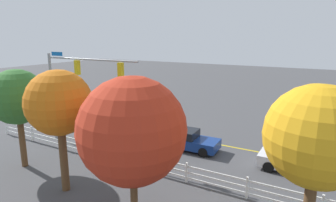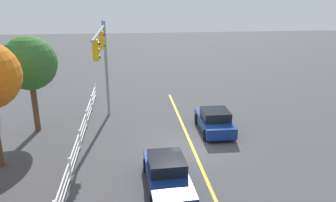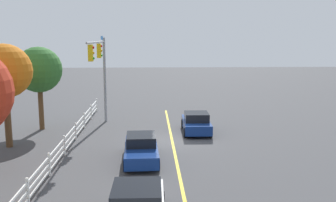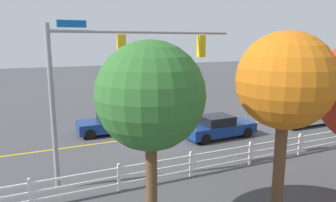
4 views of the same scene
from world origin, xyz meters
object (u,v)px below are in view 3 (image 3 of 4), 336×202
Objects in this scene: car_0 at (141,149)px; car_2 at (196,123)px; tree_2 at (4,72)px; tree_0 at (39,70)px.

car_2 reaches higher than car_0.
car_0 is at bearing -110.11° from tree_2.
tree_2 reaches higher than car_2.
tree_2 is (-2.98, 11.78, 3.90)m from car_2.
car_2 is at bearing 146.18° from car_0.
tree_0 reaches higher than car_0.
tree_2 is at bearing -112.07° from car_0.
car_0 is at bearing 149.30° from car_2.
tree_2 reaches higher than tree_0.
car_2 is 0.67× the size of tree_0.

